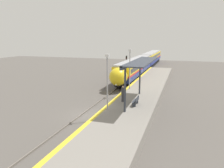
% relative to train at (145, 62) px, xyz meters
% --- Properties ---
extents(ground_plane, '(120.00, 120.00, 0.00)m').
position_rel_train_xyz_m(ground_plane, '(0.00, -32.84, -2.15)').
color(ground_plane, '#56514C').
extents(rail_left, '(0.08, 90.00, 0.15)m').
position_rel_train_xyz_m(rail_left, '(-0.72, -32.84, -2.08)').
color(rail_left, slate).
rests_on(rail_left, ground_plane).
extents(rail_right, '(0.08, 90.00, 0.15)m').
position_rel_train_xyz_m(rail_right, '(0.72, -32.84, -2.08)').
color(rail_right, slate).
rests_on(rail_right, ground_plane).
extents(train, '(2.81, 47.54, 3.75)m').
position_rel_train_xyz_m(train, '(0.00, 0.00, 0.00)').
color(train, black).
rests_on(train, ground_plane).
extents(platform_right, '(4.89, 64.00, 1.01)m').
position_rel_train_xyz_m(platform_right, '(4.00, -32.84, -1.65)').
color(platform_right, gray).
rests_on(platform_right, ground_plane).
extents(platform_bench, '(0.44, 1.63, 0.89)m').
position_rel_train_xyz_m(platform_bench, '(4.51, -31.12, -0.68)').
color(platform_bench, '#2D333D').
rests_on(platform_bench, platform_right).
extents(person_waiting, '(0.36, 0.23, 1.77)m').
position_rel_train_xyz_m(person_waiting, '(2.90, -30.33, -0.23)').
color(person_waiting, '#333338').
rests_on(person_waiting, platform_right).
extents(railway_signal, '(0.28, 0.28, 4.19)m').
position_rel_train_xyz_m(railway_signal, '(-2.35, -8.43, 0.42)').
color(railway_signal, '#59595E').
rests_on(railway_signal, ground_plane).
extents(lamppost_near, '(0.36, 0.20, 5.31)m').
position_rel_train_xyz_m(lamppost_near, '(2.16, -33.35, 1.89)').
color(lamppost_near, '#9E9EA3').
rests_on(lamppost_near, platform_right).
extents(lamppost_mid, '(0.36, 0.20, 5.31)m').
position_rel_train_xyz_m(lamppost_mid, '(2.16, -24.35, 1.89)').
color(lamppost_mid, '#9E9EA3').
rests_on(lamppost_mid, platform_right).
extents(station_canopy, '(2.02, 10.09, 4.46)m').
position_rel_train_xyz_m(station_canopy, '(4.50, -29.96, 2.98)').
color(station_canopy, '#333842').
rests_on(station_canopy, platform_right).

